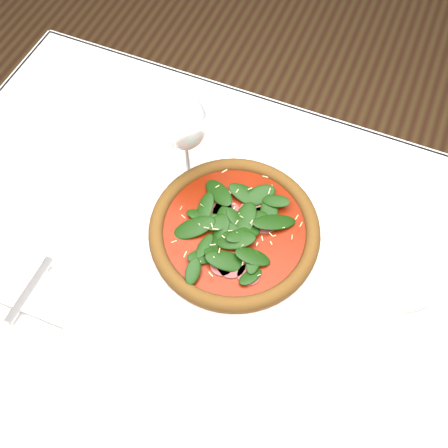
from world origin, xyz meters
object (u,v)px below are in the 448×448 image
at_px(pizza, 234,229).
at_px(napkin, 32,291).
at_px(wine_glass, 184,125).
at_px(plate, 234,234).

bearing_deg(pizza, napkin, -139.82).
relative_size(pizza, wine_glass, 1.93).
distance_m(pizza, napkin, 0.36).
xyz_separation_m(plate, wine_glass, (-0.13, 0.09, 0.13)).
bearing_deg(wine_glass, pizza, -35.26).
relative_size(plate, wine_glass, 1.75).
bearing_deg(plate, napkin, -139.82).
distance_m(plate, wine_glass, 0.21).
distance_m(wine_glass, napkin, 0.38).
bearing_deg(wine_glass, napkin, -113.53).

